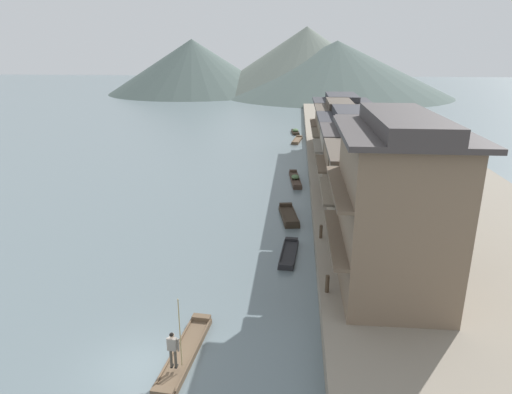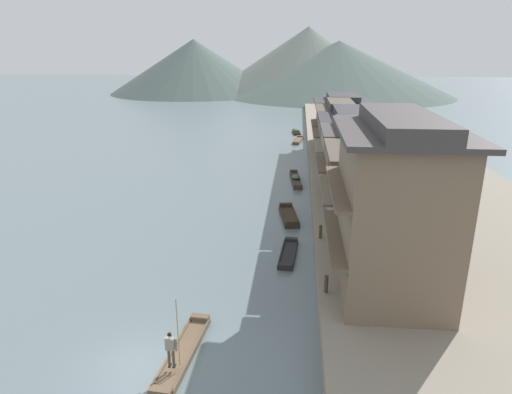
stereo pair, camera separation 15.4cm
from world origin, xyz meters
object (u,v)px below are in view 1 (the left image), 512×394
house_waterfront_narrow (350,142)px  house_waterfront_far (338,129)px  boatman_person (173,346)px  house_waterfront_second (377,186)px  boat_moored_third (289,254)px  boat_moored_nearest (295,179)px  mooring_post_dock_near (327,284)px  mooring_post_dock_mid (321,232)px  boat_moored_second (295,132)px  house_waterfront_nearest (395,206)px  house_waterfront_tall (351,159)px  house_waterfront_end (340,120)px  boat_moored_far (297,140)px  boat_foreground_poled (185,354)px  boat_midriver_drifting (289,216)px

house_waterfront_narrow → house_waterfront_far: size_ratio=1.04×
boatman_person → house_waterfront_second: 17.47m
boatman_person → boat_moored_third: boatman_person is taller
boat_moored_nearest → mooring_post_dock_near: size_ratio=6.14×
house_waterfront_far → mooring_post_dock_mid: house_waterfront_far is taller
house_waterfront_second → house_waterfront_far: (-0.76, 21.47, 0.01)m
boat_moored_third → house_waterfront_far: house_waterfront_far is taller
boat_moored_second → boat_moored_third: (-0.11, -42.88, -0.14)m
mooring_post_dock_near → house_waterfront_nearest: bearing=16.9°
boatman_person → house_waterfront_tall: bearing=67.3°
boatman_person → house_waterfront_end: bearing=76.8°
boat_moored_second → house_waterfront_second: house_waterfront_second is taller
boat_moored_third → house_waterfront_end: house_waterfront_end is taller
boat_moored_second → boat_moored_far: 6.23m
boat_foreground_poled → house_waterfront_tall: (8.93, 20.32, 3.76)m
house_waterfront_tall → house_waterfront_far: same height
boat_foreground_poled → house_waterfront_second: house_waterfront_second is taller
house_waterfront_narrow → mooring_post_dock_mid: house_waterfront_narrow is taller
boat_foreground_poled → boat_moored_second: boat_moored_second is taller
boat_moored_third → boat_midriver_drifting: bearing=91.1°
house_waterfront_narrow → house_waterfront_end: bearing=88.8°
house_waterfront_far → mooring_post_dock_mid: size_ratio=7.89×
boat_foreground_poled → boat_moored_second: bearing=85.4°
house_waterfront_narrow → boat_moored_third: bearing=-107.4°
house_waterfront_second → house_waterfront_tall: same height
boat_moored_far → house_waterfront_far: 13.68m
boat_moored_nearest → boat_midriver_drifting: 10.12m
boat_moored_far → boat_midriver_drifting: 30.13m
house_waterfront_second → house_waterfront_narrow: size_ratio=0.98×
boat_midriver_drifting → mooring_post_dock_near: size_ratio=4.77×
boat_moored_second → house_waterfront_narrow: 26.46m
boatman_person → mooring_post_dock_mid: boatman_person is taller
boat_midriver_drifting → house_waterfront_nearest: bearing=-65.4°
house_waterfront_second → house_waterfront_far: bearing=92.0°
boat_moored_third → boat_moored_far: size_ratio=0.83×
boat_foreground_poled → house_waterfront_tall: bearing=66.3°
boat_moored_far → house_waterfront_tall: size_ratio=0.75×
boat_moored_third → boat_foreground_poled: bearing=-112.4°
house_waterfront_second → house_waterfront_far: 21.48m
boat_moored_nearest → house_waterfront_end: 15.74m
boat_foreground_poled → boat_moored_nearest: size_ratio=0.95×
boat_moored_third → mooring_post_dock_mid: bearing=25.0°
boat_moored_nearest → house_waterfront_end: size_ratio=0.78×
boat_moored_third → boat_moored_far: (0.40, 36.66, 0.00)m
boat_moored_far → house_waterfront_end: bearing=-47.1°
boat_midriver_drifting → house_waterfront_tall: 7.10m
boatman_person → boat_moored_nearest: bearing=80.7°
house_waterfront_second → house_waterfront_narrow: same height
boatman_person → house_waterfront_tall: house_waterfront_tall is taller
boat_moored_far → house_waterfront_end: 8.62m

